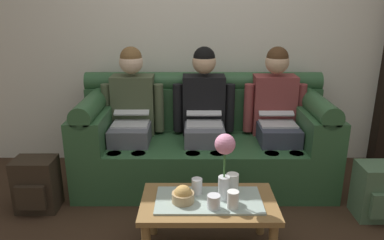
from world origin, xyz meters
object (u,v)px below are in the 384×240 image
(coffee_table, at_px, (208,208))
(snack_bowl, at_px, (182,196))
(cup_near_left, at_px, (232,200))
(backpack_right, at_px, (377,192))
(person_right, at_px, (275,111))
(person_left, at_px, (131,112))
(cup_far_left, at_px, (232,183))
(cup_far_center, at_px, (196,186))
(cup_near_right, at_px, (213,201))
(person_middle, at_px, (203,112))
(flower_vase, at_px, (224,157))
(backpack_left, at_px, (36,185))
(couch, at_px, (203,141))

(coffee_table, bearing_deg, snack_bowl, -169.76)
(cup_near_left, distance_m, backpack_right, 1.30)
(backpack_right, bearing_deg, person_right, 135.90)
(person_left, xyz_separation_m, cup_far_left, (0.81, -0.96, -0.21))
(snack_bowl, distance_m, cup_near_left, 0.32)
(cup_far_center, bearing_deg, cup_far_left, 5.36)
(cup_near_right, bearing_deg, snack_bowl, 159.48)
(coffee_table, distance_m, cup_far_center, 0.16)
(person_middle, bearing_deg, backpack_right, -26.31)
(flower_vase, bearing_deg, cup_far_center, 156.89)
(backpack_right, bearing_deg, flower_vase, -161.64)
(cup_near_right, xyz_separation_m, backpack_right, (1.29, 0.51, -0.22))
(cup_near_right, bearing_deg, person_left, 119.95)
(coffee_table, xyz_separation_m, backpack_right, (1.31, 0.41, -0.11))
(person_left, bearing_deg, flower_vase, -54.93)
(cup_far_center, height_order, backpack_left, cup_far_center)
(person_left, xyz_separation_m, coffee_table, (0.64, -1.06, -0.33))
(couch, distance_m, flower_vase, 1.11)
(snack_bowl, relative_size, cup_near_right, 1.65)
(cup_far_left, distance_m, backpack_right, 1.22)
(backpack_right, bearing_deg, person_left, 161.64)
(coffee_table, height_order, cup_near_left, cup_near_left)
(snack_bowl, bearing_deg, cup_near_left, -13.45)
(couch, height_order, cup_far_center, couch)
(person_left, relative_size, coffee_table, 1.40)
(cup_near_left, xyz_separation_m, cup_far_center, (-0.22, 0.18, -0.00))
(person_middle, relative_size, cup_near_left, 10.78)
(cup_far_center, height_order, cup_far_left, cup_far_left)
(coffee_table, relative_size, cup_near_left, 7.70)
(person_middle, height_order, cup_far_center, person_middle)
(person_left, bearing_deg, person_right, 0.00)
(snack_bowl, distance_m, cup_far_center, 0.14)
(cup_near_left, height_order, cup_near_right, cup_near_left)
(person_right, relative_size, backpack_right, 2.83)
(cup_far_left, bearing_deg, cup_far_center, -174.64)
(snack_bowl, xyz_separation_m, backpack_left, (-1.17, 0.55, -0.22))
(person_left, distance_m, person_right, 1.29)
(cup_near_left, bearing_deg, couch, 97.00)
(flower_vase, height_order, snack_bowl, flower_vase)
(cup_near_left, distance_m, backpack_left, 1.63)
(backpack_left, distance_m, backpack_right, 2.66)
(backpack_left, bearing_deg, person_left, 37.75)
(coffee_table, xyz_separation_m, cup_far_center, (-0.07, 0.08, 0.11))
(person_middle, xyz_separation_m, person_right, (0.64, 0.00, -0.00))
(coffee_table, distance_m, cup_near_right, 0.15)
(flower_vase, xyz_separation_m, backpack_left, (-1.43, 0.52, -0.47))
(couch, relative_size, flower_vase, 4.99)
(flower_vase, height_order, cup_near_right, flower_vase)
(person_middle, distance_m, cup_far_center, 1.01)
(couch, relative_size, cup_near_right, 25.50)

